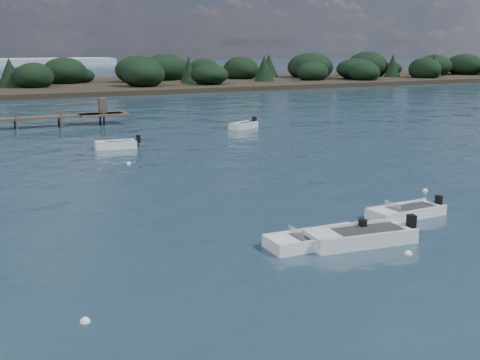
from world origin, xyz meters
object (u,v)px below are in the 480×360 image
tender_far_grey_b (243,127)px  dinghy_mid_white_b (406,214)px  tender_far_white (116,146)px  dinghy_extra_a (359,239)px  dinghy_mid_white_a (316,242)px

tender_far_grey_b → dinghy_mid_white_b: size_ratio=0.84×
tender_far_white → tender_far_grey_b: size_ratio=1.01×
tender_far_grey_b → dinghy_mid_white_b: 31.94m
dinghy_extra_a → dinghy_mid_white_a: bearing=162.4°
tender_far_white → dinghy_mid_white_a: bearing=-86.8°
tender_far_white → dinghy_mid_white_b: tender_far_white is taller
tender_far_white → dinghy_mid_white_b: (7.81, -25.40, -0.04)m
dinghy_mid_white_a → tender_far_grey_b: tender_far_grey_b is taller
tender_far_white → dinghy_extra_a: (3.34, -27.64, -0.01)m
dinghy_mid_white_a → dinghy_extra_a: dinghy_extra_a is taller
dinghy_mid_white_a → tender_far_white: (-1.51, 27.06, 0.03)m
dinghy_mid_white_a → tender_far_grey_b: bearing=68.7°
dinghy_extra_a → tender_far_grey_b: bearing=71.8°
tender_far_grey_b → dinghy_extra_a: 35.26m
tender_far_white → dinghy_mid_white_b: bearing=-72.9°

